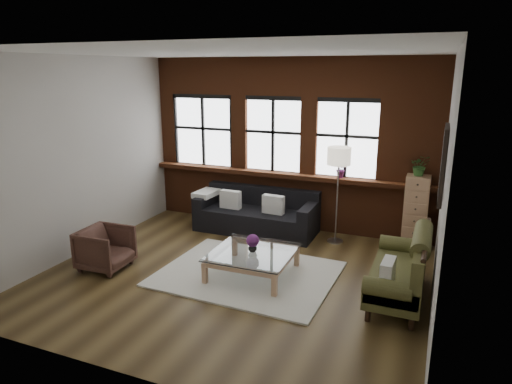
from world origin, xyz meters
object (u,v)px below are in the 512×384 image
at_px(dark_sofa, 256,211).
at_px(armchair, 105,249).
at_px(vase, 253,247).
at_px(vintage_settee, 398,266).
at_px(coffee_table, 253,264).
at_px(drawer_chest, 416,212).
at_px(floor_lamp, 337,192).

xyz_separation_m(dark_sofa, armchair, (-1.51, -2.41, -0.09)).
xyz_separation_m(armchair, vase, (2.19, 0.61, 0.13)).
bearing_deg(vintage_settee, coffee_table, -177.26).
relative_size(coffee_table, drawer_chest, 0.93).
xyz_separation_m(vintage_settee, coffee_table, (-2.05, -0.10, -0.27)).
bearing_deg(coffee_table, drawer_chest, 44.99).
relative_size(dark_sofa, armchair, 3.20).
xyz_separation_m(dark_sofa, coffee_table, (0.68, -1.81, -0.22)).
height_order(dark_sofa, coffee_table, dark_sofa).
xyz_separation_m(vintage_settee, armchair, (-4.24, -0.71, -0.14)).
bearing_deg(armchair, drawer_chest, -59.87).
bearing_deg(dark_sofa, drawer_chest, 6.48).
bearing_deg(dark_sofa, vase, -69.31).
distance_m(coffee_table, vase, 0.26).
bearing_deg(vase, dark_sofa, 110.69).
distance_m(vintage_settee, floor_lamp, 2.16).
bearing_deg(floor_lamp, drawer_chest, 13.21).
distance_m(vase, drawer_chest, 3.01).
distance_m(armchair, vase, 2.28).
relative_size(vintage_settee, floor_lamp, 0.93).
bearing_deg(dark_sofa, floor_lamp, 0.59).
bearing_deg(dark_sofa, vintage_settee, -32.05).
bearing_deg(drawer_chest, vase, -135.01).
relative_size(armchair, drawer_chest, 0.56).
distance_m(vintage_settee, armchair, 4.30).
bearing_deg(drawer_chest, floor_lamp, -166.79).
bearing_deg(armchair, floor_lamp, -53.43).
height_order(vintage_settee, armchair, vintage_settee).
height_order(vintage_settee, coffee_table, vintage_settee).
bearing_deg(drawer_chest, coffee_table, -135.01).
distance_m(vintage_settee, coffee_table, 2.07).
distance_m(dark_sofa, vase, 1.93).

